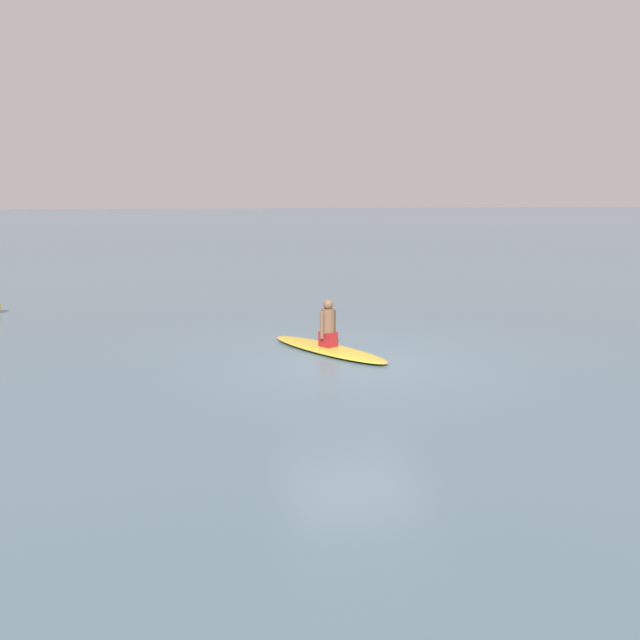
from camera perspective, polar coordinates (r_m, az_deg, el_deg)
ground_plane at (r=11.36m, az=3.08°, el=-3.86°), size 400.00×400.00×0.00m
surfboard at (r=12.17m, az=0.73°, el=-2.60°), size 3.07×1.81×0.11m
person_paddler at (r=12.07m, az=0.73°, el=-0.47°), size 0.37×0.39×0.90m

